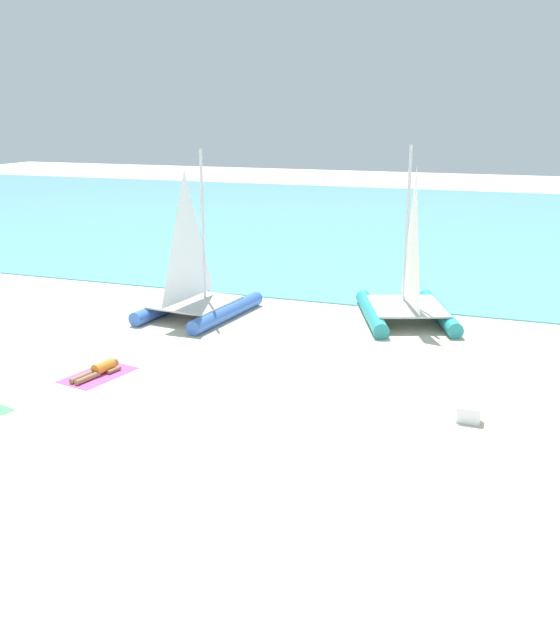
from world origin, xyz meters
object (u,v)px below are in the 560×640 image
(sailboat_blue, at_px, (196,293))
(towel_right, at_px, (98,375))
(sunbather_right, at_px, (100,370))
(cooler_box, at_px, (469,414))
(sailboat_teal, at_px, (407,296))

(sailboat_blue, distance_m, towel_right, 5.92)
(towel_right, xyz_separation_m, sunbather_right, (0.01, 0.07, 0.13))
(towel_right, bearing_deg, sunbather_right, 78.84)
(sunbather_right, xyz_separation_m, cooler_box, (9.23, 0.25, 0.05))
(sailboat_teal, distance_m, sunbather_right, 10.04)
(towel_right, relative_size, cooler_box, 3.80)
(sunbather_right, height_order, cooler_box, cooler_box)
(sailboat_blue, bearing_deg, towel_right, -82.98)
(sailboat_blue, height_order, towel_right, sailboat_blue)
(sailboat_teal, relative_size, towel_right, 2.91)
(sailboat_teal, distance_m, towel_right, 10.11)
(sailboat_blue, xyz_separation_m, cooler_box, (9.35, -5.55, -0.62))
(sailboat_blue, relative_size, towel_right, 2.83)
(sailboat_blue, height_order, sunbather_right, sailboat_blue)
(sunbather_right, relative_size, cooler_box, 3.13)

